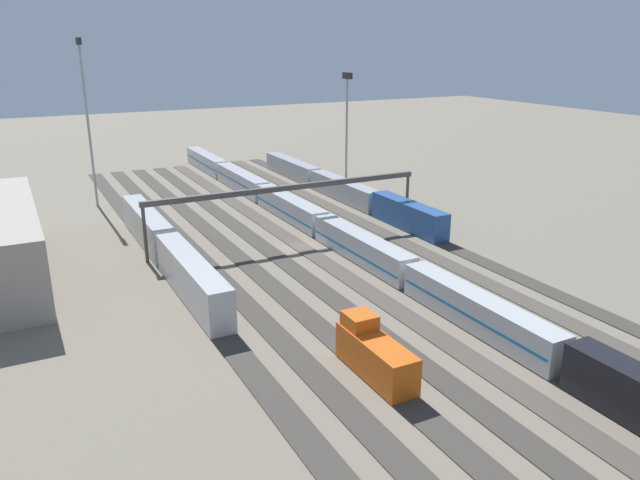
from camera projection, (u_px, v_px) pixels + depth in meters
name	position (u px, v px, depth m)	size (l,w,h in m)	color
ground_plane	(301.00, 247.00, 92.73)	(400.00, 400.00, 0.00)	#756B5B
track_bed_0	(409.00, 229.00, 101.44)	(140.00, 2.80, 0.12)	#3D3833
track_bed_1	(384.00, 233.00, 99.25)	(140.00, 2.80, 0.12)	#4C443D
track_bed_2	(357.00, 237.00, 97.07)	(140.00, 2.80, 0.12)	#3D3833
track_bed_3	(330.00, 242.00, 94.89)	(140.00, 2.80, 0.12)	#3D3833
track_bed_4	(300.00, 247.00, 92.71)	(140.00, 2.80, 0.12)	#4C443D
track_bed_5	(270.00, 251.00, 90.53)	(140.00, 2.80, 0.12)	#3D3833
track_bed_6	(238.00, 257.00, 88.35)	(140.00, 2.80, 0.12)	#3D3833
track_bed_7	(205.00, 262.00, 86.17)	(140.00, 2.80, 0.12)	#3D3833
track_bed_8	(169.00, 268.00, 83.99)	(140.00, 2.80, 0.12)	#3D3833
train_on_track_8	(167.00, 249.00, 83.53)	(47.20, 3.00, 5.00)	#B7BABF
train_on_track_3	(316.00, 222.00, 98.22)	(139.00, 3.06, 4.40)	black
train_on_track_0	(340.00, 188.00, 120.75)	(66.40, 3.00, 4.40)	#285193
train_on_track_6	(374.00, 354.00, 56.62)	(10.00, 3.00, 5.00)	#D85914
light_mast_0	(347.00, 117.00, 119.16)	(2.80, 0.70, 24.04)	#9EA0A5
light_mast_1	(86.00, 103.00, 110.09)	(2.80, 0.70, 30.33)	#9EA0A5
signal_gantry	(289.00, 191.00, 93.60)	(0.70, 45.00, 8.80)	#4C4742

